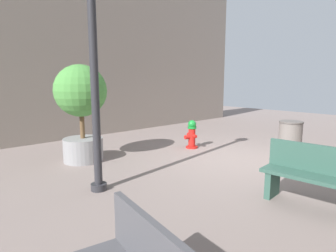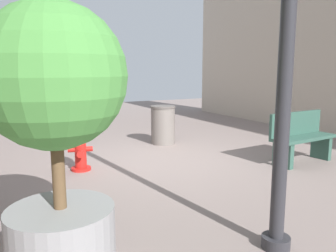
% 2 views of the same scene
% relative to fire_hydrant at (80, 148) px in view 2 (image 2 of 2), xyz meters
% --- Properties ---
extents(ground_plane, '(23.40, 23.40, 0.00)m').
position_rel_fire_hydrant_xyz_m(ground_plane, '(-1.58, 0.07, -0.40)').
color(ground_plane, gray).
extents(fire_hydrant, '(0.43, 0.41, 0.81)m').
position_rel_fire_hydrant_xyz_m(fire_hydrant, '(0.00, 0.00, 0.00)').
color(fire_hydrant, red).
rests_on(fire_hydrant, ground_plane).
extents(bench_near, '(1.44, 0.55, 0.95)m').
position_rel_fire_hydrant_xyz_m(bench_near, '(-3.81, 1.42, 0.08)').
color(bench_near, '#33594C').
rests_on(bench_near, ground_plane).
extents(planter_tree, '(1.22, 1.22, 2.30)m').
position_rel_fire_hydrant_xyz_m(planter_tree, '(0.88, 2.89, 0.99)').
color(planter_tree, gray).
rests_on(planter_tree, ground_plane).
extents(trash_bin, '(0.59, 0.59, 0.90)m').
position_rel_fire_hydrant_xyz_m(trash_bin, '(-2.27, -1.27, 0.05)').
color(trash_bin, slate).
rests_on(trash_bin, ground_plane).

